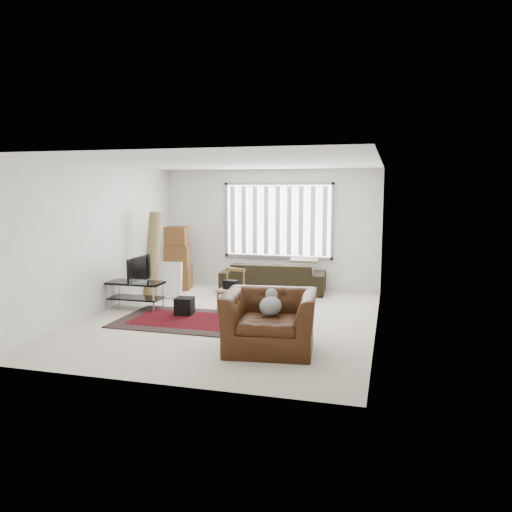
{
  "coord_description": "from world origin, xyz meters",
  "views": [
    {
      "loc": [
        2.69,
        -8.08,
        2.27
      ],
      "look_at": [
        0.32,
        0.6,
        1.05
      ],
      "focal_mm": 35.0,
      "sensor_mm": 36.0,
      "label": 1
    }
  ],
  "objects_px": {
    "sofa": "(273,273)",
    "side_chair": "(231,288)",
    "moving_boxes": "(177,260)",
    "armchair": "(270,317)",
    "tv_stand": "(136,289)"
  },
  "relations": [
    {
      "from": "side_chair",
      "to": "moving_boxes",
      "type": "bearing_deg",
      "value": 148.59
    },
    {
      "from": "side_chair",
      "to": "armchair",
      "type": "bearing_deg",
      "value": -48.16
    },
    {
      "from": "sofa",
      "to": "moving_boxes",
      "type": "bearing_deg",
      "value": 1.31
    },
    {
      "from": "sofa",
      "to": "side_chair",
      "type": "xyz_separation_m",
      "value": [
        -0.37,
        -1.84,
        -0.0
      ]
    },
    {
      "from": "sofa",
      "to": "armchair",
      "type": "distance_m",
      "value": 3.97
    },
    {
      "from": "moving_boxes",
      "to": "tv_stand",
      "type": "bearing_deg",
      "value": -89.56
    },
    {
      "from": "sofa",
      "to": "armchair",
      "type": "height_order",
      "value": "armchair"
    },
    {
      "from": "tv_stand",
      "to": "moving_boxes",
      "type": "xyz_separation_m",
      "value": [
        -0.01,
        1.97,
        0.28
      ]
    },
    {
      "from": "moving_boxes",
      "to": "side_chair",
      "type": "distance_m",
      "value": 2.44
    },
    {
      "from": "tv_stand",
      "to": "armchair",
      "type": "bearing_deg",
      "value": -29.22
    },
    {
      "from": "moving_boxes",
      "to": "side_chair",
      "type": "height_order",
      "value": "moving_boxes"
    },
    {
      "from": "tv_stand",
      "to": "armchair",
      "type": "height_order",
      "value": "armchair"
    },
    {
      "from": "tv_stand",
      "to": "armchair",
      "type": "xyz_separation_m",
      "value": [
        3.03,
        -1.7,
        0.1
      ]
    },
    {
      "from": "moving_boxes",
      "to": "armchair",
      "type": "distance_m",
      "value": 4.77
    },
    {
      "from": "tv_stand",
      "to": "armchair",
      "type": "relative_size",
      "value": 0.74
    }
  ]
}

